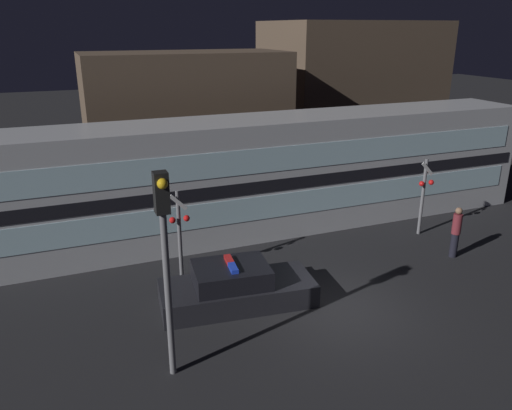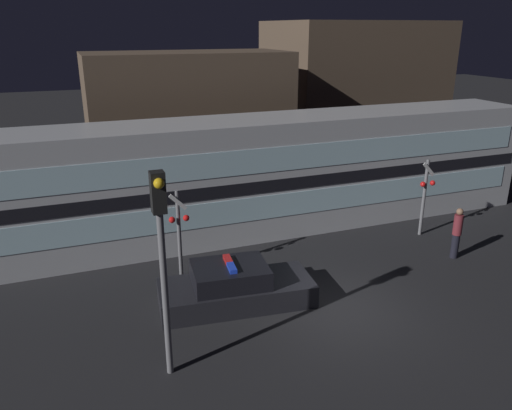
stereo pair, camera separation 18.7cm
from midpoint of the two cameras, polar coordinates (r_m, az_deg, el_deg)
name	(u,v)px [view 2 (the right image)]	position (r m, az deg, el deg)	size (l,w,h in m)	color
ground_plane	(340,309)	(15.05, 9.95, -11.63)	(120.00, 120.00, 0.00)	black
train	(271,174)	(19.80, 1.97, 3.53)	(22.54, 2.89, 4.50)	#B7BABF
police_car	(235,288)	(14.88, -2.09, -9.45)	(4.68, 2.31, 1.37)	black
pedestrian	(457,233)	(18.90, 22.24, -2.94)	(0.31, 0.31, 1.86)	black
crossing_signal_near	(425,193)	(20.27, 19.00, 1.27)	(0.65, 0.29, 3.06)	slate
crossing_signal_far	(179,230)	(15.97, -8.44, -2.84)	(0.65, 0.29, 3.00)	slate
traffic_light_corner	(162,247)	(10.98, -10.23, -4.73)	(0.30, 0.46, 4.95)	slate
building_left	(190,125)	(24.14, -7.36, 9.01)	(9.24, 4.22, 6.71)	brown
building_center	(352,91)	(32.02, 11.06, 12.67)	(9.63, 6.83, 8.10)	brown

